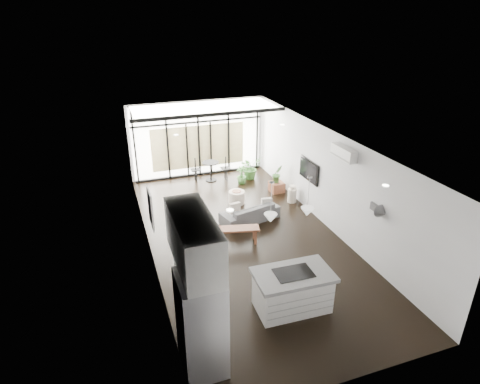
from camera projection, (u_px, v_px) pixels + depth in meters
floor at (244, 237)px, 11.05m from camera, size 5.00×10.00×0.00m
ceiling at (244, 140)px, 9.89m from camera, size 5.00×10.00×0.00m
wall_left at (147, 205)px, 9.72m from camera, size 0.02×10.00×2.80m
wall_right at (328, 179)px, 11.22m from camera, size 0.02×10.00×2.80m
wall_back at (198, 138)px, 14.77m from camera, size 5.00×0.02×2.80m
wall_front at (353, 318)px, 6.18m from camera, size 5.00×0.02×2.80m
glazing at (199, 139)px, 14.66m from camera, size 5.00×0.20×2.80m
skylight at (203, 107)px, 13.34m from camera, size 4.70×1.90×0.06m
neighbour_building at (199, 147)px, 14.85m from camera, size 3.50×0.02×1.60m
island at (292, 291)px, 8.28m from camera, size 1.63×1.00×0.87m
cooktop at (294, 273)px, 8.09m from camera, size 0.79×0.54×0.01m
fridge at (201, 323)px, 6.72m from camera, size 0.72×0.90×1.86m
appliance_column at (194, 283)px, 7.33m from camera, size 0.60×0.63×2.32m
upper_cabinets at (194, 240)px, 6.44m from camera, size 0.62×1.75×0.86m
pendant_left at (271, 218)px, 7.82m from camera, size 0.26×0.26×0.18m
pendant_right at (307, 212)px, 8.06m from camera, size 0.26×0.26×0.18m
sofa at (250, 210)px, 11.81m from camera, size 1.84×0.93×0.69m
console_bench at (233, 236)px, 10.70m from camera, size 1.45×0.67×0.45m
pouf at (237, 197)px, 12.93m from camera, size 0.56×0.56×0.41m
crate at (277, 187)px, 13.78m from camera, size 0.47×0.47×0.34m
plant_tall at (250, 170)px, 14.79m from camera, size 0.98×1.04×0.67m
plant_med at (242, 179)px, 14.41m from camera, size 0.66×0.74×0.36m
plant_crate at (277, 179)px, 13.65m from camera, size 0.39×0.66×0.28m
milk_can at (292, 194)px, 12.99m from camera, size 0.31×0.31×0.57m
bistro_set at (211, 171)px, 14.59m from camera, size 1.62×0.91×0.73m
tv at (309, 170)px, 12.11m from camera, size 0.05×1.10×0.65m
ac_unit at (344, 153)px, 10.06m from camera, size 0.22×0.90×0.30m
framed_art at (150, 208)px, 9.24m from camera, size 0.04×0.70×0.90m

